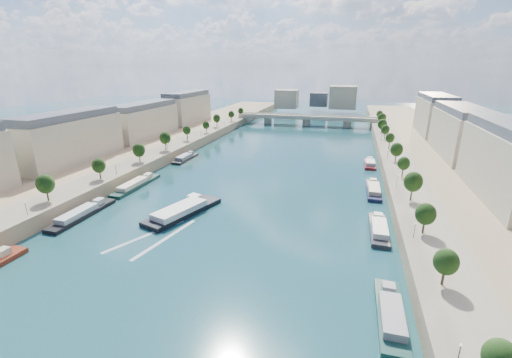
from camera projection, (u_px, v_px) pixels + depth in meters
The scene contains 17 objects.
ground at pixel (264, 176), 150.63m from camera, with size 700.00×700.00×0.00m, color #0C2E37.
quay_left at pixel (122, 159), 168.21m from camera, with size 44.00×520.00×5.00m, color #9E8460.
quay_right at pixel (445, 185), 131.48m from camera, with size 44.00×520.00×5.00m, color #9E8460.
pave_left at pixel (149, 156), 163.58m from camera, with size 14.00×520.00×0.10m, color gray.
pave_right at pixel (404, 175), 134.50m from camera, with size 14.00×520.00×0.10m, color gray.
trees_left at pixel (154, 144), 163.19m from camera, with size 4.80×268.80×8.26m.
trees_right at pixel (398, 155), 142.44m from camera, with size 4.80×268.80×8.26m.
lamps_left at pixel (145, 156), 152.43m from camera, with size 0.36×200.36×4.28m.
lamps_right at pixel (392, 164), 139.36m from camera, with size 0.36×200.36×4.28m.
buildings_left at pixel (112, 125), 178.10m from camera, with size 16.00×226.00×23.20m.
buildings_right at pixel (481, 145), 134.73m from camera, with size 16.00×226.00×23.20m.
skyline at pixel (321, 98), 345.87m from camera, with size 79.00×42.00×22.00m.
bridge at pixel (307, 119), 275.73m from camera, with size 112.00×12.00×8.15m.
tour_barge at pixel (183, 211), 111.32m from camera, with size 16.78×29.87×3.90m.
wake at pixel (156, 237), 96.51m from camera, with size 15.60×25.74×0.04m.
moored_barges_left at pixel (78, 216), 107.96m from camera, with size 5.00×163.13×3.60m.
moored_barges_right at pixel (380, 235), 96.22m from camera, with size 5.00×163.48×3.60m.
Camera 1 is at (35.14, -39.12, 46.01)m, focal length 24.00 mm.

